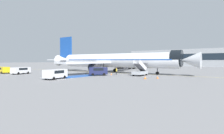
{
  "coord_description": "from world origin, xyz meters",
  "views": [
    {
      "loc": [
        31.91,
        -39.8,
        3.62
      ],
      "look_at": [
        2.41,
        -2.06,
        1.83
      ],
      "focal_mm": 28.0,
      "sensor_mm": 36.0,
      "label": 1
    }
  ],
  "objects_px": {
    "service_van_2": "(21,70)",
    "traffic_cone_0": "(158,77)",
    "service_van_0": "(98,71)",
    "traffic_cone_1": "(145,77)",
    "traffic_cone_2": "(111,74)",
    "airliner": "(113,60)",
    "ground_crew_0": "(93,70)",
    "service_van_1": "(55,73)",
    "service_van_3": "(3,69)",
    "ground_crew_1": "(116,71)",
    "terminal_building": "(211,58)",
    "fuel_tanker": "(132,65)",
    "boarding_stairs_forward": "(140,72)"
  },
  "relations": [
    {
      "from": "traffic_cone_0",
      "to": "service_van_3",
      "type": "bearing_deg",
      "value": -161.69
    },
    {
      "from": "service_van_2",
      "to": "traffic_cone_2",
      "type": "relative_size",
      "value": 11.43
    },
    {
      "from": "service_van_1",
      "to": "traffic_cone_1",
      "type": "xyz_separation_m",
      "value": [
        13.65,
        10.98,
        -0.84
      ]
    },
    {
      "from": "ground_crew_0",
      "to": "traffic_cone_1",
      "type": "xyz_separation_m",
      "value": [
        18.43,
        -4.29,
        -0.63
      ]
    },
    {
      "from": "service_van_1",
      "to": "service_van_3",
      "type": "height_order",
      "value": "service_van_1"
    },
    {
      "from": "ground_crew_1",
      "to": "traffic_cone_2",
      "type": "bearing_deg",
      "value": 63.94
    },
    {
      "from": "service_van_1",
      "to": "terminal_building",
      "type": "bearing_deg",
      "value": 70.28
    },
    {
      "from": "service_van_3",
      "to": "ground_crew_0",
      "type": "xyz_separation_m",
      "value": [
        20.36,
        15.33,
        -0.18
      ]
    },
    {
      "from": "service_van_3",
      "to": "traffic_cone_0",
      "type": "relative_size",
      "value": 10.39
    },
    {
      "from": "service_van_3",
      "to": "traffic_cone_1",
      "type": "relative_size",
      "value": 9.27
    },
    {
      "from": "traffic_cone_0",
      "to": "service_van_0",
      "type": "bearing_deg",
      "value": -172.02
    },
    {
      "from": "service_van_2",
      "to": "service_van_3",
      "type": "distance_m",
      "value": 7.24
    },
    {
      "from": "boarding_stairs_forward",
      "to": "ground_crew_0",
      "type": "distance_m",
      "value": 14.05
    },
    {
      "from": "boarding_stairs_forward",
      "to": "service_van_3",
      "type": "xyz_separation_m",
      "value": [
        -34.29,
        -17.17,
        0.14
      ]
    },
    {
      "from": "ground_crew_0",
      "to": "traffic_cone_1",
      "type": "distance_m",
      "value": 18.93
    },
    {
      "from": "service_van_1",
      "to": "service_van_2",
      "type": "height_order",
      "value": "service_van_1"
    },
    {
      "from": "service_van_3",
      "to": "ground_crew_0",
      "type": "relative_size",
      "value": 3.38
    },
    {
      "from": "service_van_2",
      "to": "traffic_cone_0",
      "type": "distance_m",
      "value": 35.3
    },
    {
      "from": "boarding_stairs_forward",
      "to": "service_van_3",
      "type": "height_order",
      "value": "boarding_stairs_forward"
    },
    {
      "from": "airliner",
      "to": "service_van_0",
      "type": "distance_m",
      "value": 10.07
    },
    {
      "from": "traffic_cone_1",
      "to": "traffic_cone_2",
      "type": "height_order",
      "value": "traffic_cone_1"
    },
    {
      "from": "service_van_2",
      "to": "ground_crew_1",
      "type": "bearing_deg",
      "value": 18.02
    },
    {
      "from": "fuel_tanker",
      "to": "traffic_cone_0",
      "type": "height_order",
      "value": "fuel_tanker"
    },
    {
      "from": "service_van_0",
      "to": "traffic_cone_1",
      "type": "bearing_deg",
      "value": -137.2
    },
    {
      "from": "ground_crew_0",
      "to": "traffic_cone_2",
      "type": "distance_m",
      "value": 6.78
    },
    {
      "from": "service_van_0",
      "to": "traffic_cone_2",
      "type": "bearing_deg",
      "value": -61.07
    },
    {
      "from": "ground_crew_1",
      "to": "airliner",
      "type": "bearing_deg",
      "value": -10.3
    },
    {
      "from": "service_van_0",
      "to": "ground_crew_0",
      "type": "distance_m",
      "value": 6.96
    },
    {
      "from": "service_van_2",
      "to": "terminal_building",
      "type": "xyz_separation_m",
      "value": [
        30.37,
        95.85,
        4.19
      ]
    },
    {
      "from": "airliner",
      "to": "traffic_cone_0",
      "type": "distance_m",
      "value": 18.92
    },
    {
      "from": "boarding_stairs_forward",
      "to": "traffic_cone_2",
      "type": "relative_size",
      "value": 11.93
    },
    {
      "from": "service_van_2",
      "to": "ground_crew_1",
      "type": "relative_size",
      "value": 2.88
    },
    {
      "from": "service_van_0",
      "to": "traffic_cone_2",
      "type": "xyz_separation_m",
      "value": [
        1.04,
        3.8,
        -0.96
      ]
    },
    {
      "from": "traffic_cone_2",
      "to": "ground_crew_0",
      "type": "bearing_deg",
      "value": 178.48
    },
    {
      "from": "service_van_1",
      "to": "terminal_building",
      "type": "xyz_separation_m",
      "value": [
        12.27,
        97.51,
        4.15
      ]
    },
    {
      "from": "boarding_stairs_forward",
      "to": "ground_crew_1",
      "type": "relative_size",
      "value": 3.01
    },
    {
      "from": "airliner",
      "to": "service_van_0",
      "type": "relative_size",
      "value": 10.42
    },
    {
      "from": "airliner",
      "to": "ground_crew_0",
      "type": "height_order",
      "value": "airliner"
    },
    {
      "from": "service_van_1",
      "to": "traffic_cone_0",
      "type": "xyz_separation_m",
      "value": [
        15.22,
        13.29,
        -0.88
      ]
    },
    {
      "from": "ground_crew_1",
      "to": "terminal_building",
      "type": "relative_size",
      "value": 0.02
    },
    {
      "from": "service_van_2",
      "to": "fuel_tanker",
      "type": "bearing_deg",
      "value": 63.26
    },
    {
      "from": "airliner",
      "to": "service_van_1",
      "type": "distance_m",
      "value": 20.88
    },
    {
      "from": "service_van_2",
      "to": "ground_crew_0",
      "type": "height_order",
      "value": "service_van_2"
    },
    {
      "from": "boarding_stairs_forward",
      "to": "service_van_1",
      "type": "distance_m",
      "value": 19.4
    },
    {
      "from": "airliner",
      "to": "traffic_cone_0",
      "type": "xyz_separation_m",
      "value": [
        17.1,
        -7.35,
        -3.39
      ]
    },
    {
      "from": "fuel_tanker",
      "to": "terminal_building",
      "type": "distance_m",
      "value": 57.67
    },
    {
      "from": "traffic_cone_2",
      "to": "service_van_0",
      "type": "bearing_deg",
      "value": -105.24
    },
    {
      "from": "airliner",
      "to": "traffic_cone_1",
      "type": "distance_m",
      "value": 18.6
    },
    {
      "from": "fuel_tanker",
      "to": "service_van_1",
      "type": "distance_m",
      "value": 45.35
    },
    {
      "from": "airliner",
      "to": "terminal_building",
      "type": "distance_m",
      "value": 78.18
    }
  ]
}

